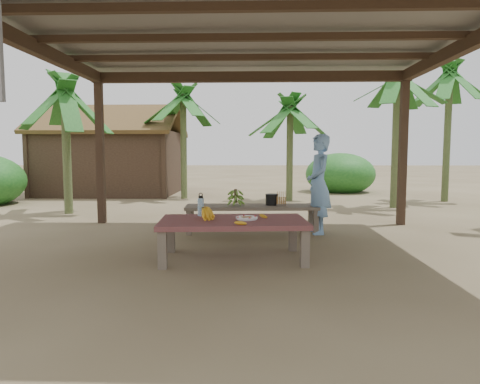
{
  "coord_description": "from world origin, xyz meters",
  "views": [
    {
      "loc": [
        0.09,
        -5.63,
        1.33
      ],
      "look_at": [
        -0.11,
        0.08,
        0.8
      ],
      "focal_mm": 32.0,
      "sensor_mm": 36.0,
      "label": 1
    }
  ],
  "objects_px": {
    "water_flask": "(201,206)",
    "cooking_pot": "(272,200)",
    "work_table": "(233,225)",
    "woman": "(319,184)",
    "ripe_banana_bunch": "(203,213)",
    "bench": "(252,209)",
    "plate": "(247,218)"
  },
  "relations": [
    {
      "from": "work_table",
      "to": "woman",
      "type": "xyz_separation_m",
      "value": [
        1.32,
        1.76,
        0.38
      ]
    },
    {
      "from": "water_flask",
      "to": "cooking_pot",
      "type": "bearing_deg",
      "value": 57.9
    },
    {
      "from": "work_table",
      "to": "ripe_banana_bunch",
      "type": "height_order",
      "value": "ripe_banana_bunch"
    },
    {
      "from": "cooking_pot",
      "to": "woman",
      "type": "bearing_deg",
      "value": -10.27
    },
    {
      "from": "bench",
      "to": "woman",
      "type": "xyz_separation_m",
      "value": [
        1.09,
        -0.06,
        0.42
      ]
    },
    {
      "from": "ripe_banana_bunch",
      "to": "water_flask",
      "type": "xyz_separation_m",
      "value": [
        -0.07,
        0.31,
        0.04
      ]
    },
    {
      "from": "water_flask",
      "to": "cooking_pot",
      "type": "xyz_separation_m",
      "value": [
        1.0,
        1.59,
        -0.09
      ]
    },
    {
      "from": "cooking_pot",
      "to": "plate",
      "type": "bearing_deg",
      "value": -101.56
    },
    {
      "from": "bench",
      "to": "ripe_banana_bunch",
      "type": "height_order",
      "value": "ripe_banana_bunch"
    },
    {
      "from": "woman",
      "to": "ripe_banana_bunch",
      "type": "bearing_deg",
      "value": -48.36
    },
    {
      "from": "bench",
      "to": "water_flask",
      "type": "xyz_separation_m",
      "value": [
        -0.66,
        -1.51,
        0.23
      ]
    },
    {
      "from": "bench",
      "to": "cooking_pot",
      "type": "xyz_separation_m",
      "value": [
        0.33,
        0.08,
        0.14
      ]
    },
    {
      "from": "plate",
      "to": "woman",
      "type": "bearing_deg",
      "value": 56.93
    },
    {
      "from": "work_table",
      "to": "woman",
      "type": "height_order",
      "value": "woman"
    },
    {
      "from": "water_flask",
      "to": "cooking_pot",
      "type": "height_order",
      "value": "water_flask"
    },
    {
      "from": "cooking_pot",
      "to": "woman",
      "type": "distance_m",
      "value": 0.82
    },
    {
      "from": "ripe_banana_bunch",
      "to": "water_flask",
      "type": "bearing_deg",
      "value": 101.99
    },
    {
      "from": "bench",
      "to": "cooking_pot",
      "type": "distance_m",
      "value": 0.37
    },
    {
      "from": "work_table",
      "to": "cooking_pot",
      "type": "height_order",
      "value": "cooking_pot"
    },
    {
      "from": "ripe_banana_bunch",
      "to": "cooking_pot",
      "type": "distance_m",
      "value": 2.11
    },
    {
      "from": "work_table",
      "to": "woman",
      "type": "distance_m",
      "value": 2.23
    },
    {
      "from": "ripe_banana_bunch",
      "to": "woman",
      "type": "distance_m",
      "value": 2.45
    },
    {
      "from": "ripe_banana_bunch",
      "to": "plate",
      "type": "height_order",
      "value": "ripe_banana_bunch"
    },
    {
      "from": "ripe_banana_bunch",
      "to": "woman",
      "type": "bearing_deg",
      "value": 46.15
    },
    {
      "from": "plate",
      "to": "cooking_pot",
      "type": "height_order",
      "value": "cooking_pot"
    },
    {
      "from": "bench",
      "to": "plate",
      "type": "relative_size",
      "value": 8.19
    },
    {
      "from": "work_table",
      "to": "water_flask",
      "type": "height_order",
      "value": "water_flask"
    },
    {
      "from": "ripe_banana_bunch",
      "to": "woman",
      "type": "height_order",
      "value": "woman"
    },
    {
      "from": "work_table",
      "to": "cooking_pot",
      "type": "bearing_deg",
      "value": 69.17
    },
    {
      "from": "work_table",
      "to": "ripe_banana_bunch",
      "type": "relative_size",
      "value": 6.73
    },
    {
      "from": "work_table",
      "to": "plate",
      "type": "height_order",
      "value": "plate"
    },
    {
      "from": "work_table",
      "to": "bench",
      "type": "relative_size",
      "value": 0.84
    }
  ]
}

